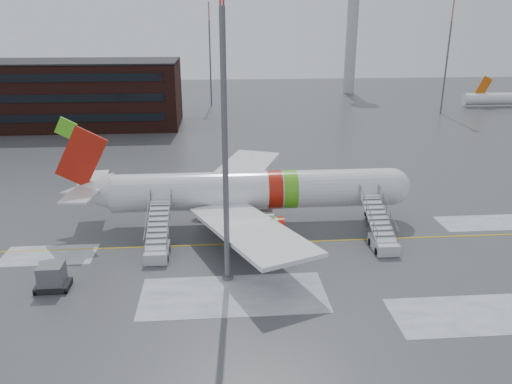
{
  "coord_description": "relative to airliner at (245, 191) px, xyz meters",
  "views": [
    {
      "loc": [
        -6.95,
        -42.98,
        19.78
      ],
      "look_at": [
        -3.33,
        1.99,
        4.0
      ],
      "focal_mm": 35.0,
      "sensor_mm": 36.0,
      "label": 1
    }
  ],
  "objects": [
    {
      "name": "pushback_tug",
      "position": [
        2.57,
        -7.3,
        -2.7
      ],
      "size": [
        3.04,
        2.48,
        1.61
      ],
      "color": "black",
      "rests_on": "ground"
    },
    {
      "name": "terminal_building",
      "position": [
        -40.72,
        50.99,
        2.78
      ],
      "size": [
        62.0,
        16.11,
        12.3
      ],
      "color": "#3F1E16",
      "rests_on": "ground"
    },
    {
      "name": "light_mast_far_ne",
      "position": [
        46.28,
        58.01,
        10.42
      ],
      "size": [
        1.2,
        1.2,
        24.25
      ],
      "color": "#595B60",
      "rests_on": "ground"
    },
    {
      "name": "ground",
      "position": [
        4.28,
        -3.99,
        -3.42
      ],
      "size": [
        260.0,
        260.0,
        0.0
      ],
      "primitive_type": "plane",
      "color": "#494C4F",
      "rests_on": "ground"
    },
    {
      "name": "uld_container",
      "position": [
        -15.54,
        -11.96,
        -2.45
      ],
      "size": [
        2.56,
        1.96,
        2.07
      ],
      "color": "black",
      "rests_on": "ground"
    },
    {
      "name": "airstair_fwd",
      "position": [
        12.04,
        -6.54,
        -2.35
      ],
      "size": [
        2.05,
        7.7,
        3.48
      ],
      "color": "silver",
      "rests_on": "ground"
    },
    {
      "name": "light_mast_near",
      "position": [
        -2.09,
        -11.44,
        9.98
      ],
      "size": [
        1.2,
        1.2,
        25.94
      ],
      "color": "#595B60",
      "rests_on": "ground"
    },
    {
      "name": "airliner",
      "position": [
        0.0,
        0.0,
        0.0
      ],
      "size": [
        35.03,
        32.97,
        11.18
      ],
      "color": "white",
      "rests_on": "ground"
    },
    {
      "name": "airstair_aft",
      "position": [
        -8.09,
        -6.54,
        -2.35
      ],
      "size": [
        2.05,
        7.7,
        3.48
      ],
      "color": "#B6B9BE",
      "rests_on": "ground"
    },
    {
      "name": "control_tower",
      "position": [
        34.28,
        91.01,
        15.33
      ],
      "size": [
        6.4,
        6.4,
        30.0
      ],
      "color": "#B2B5BA",
      "rests_on": "ground"
    },
    {
      "name": "light_mast_far_n",
      "position": [
        -3.72,
        74.01,
        10.42
      ],
      "size": [
        1.2,
        1.2,
        24.25
      ],
      "color": "#595B60",
      "rests_on": "ground"
    }
  ]
}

